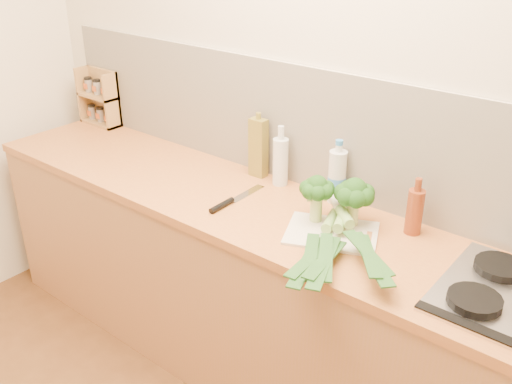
% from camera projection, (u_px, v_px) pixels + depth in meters
% --- Properties ---
extents(room_shell, '(3.50, 3.50, 3.50)m').
position_uv_depth(room_shell, '(317.00, 131.00, 2.44)').
color(room_shell, beige).
rests_on(room_shell, ground).
extents(counter, '(3.20, 0.62, 0.90)m').
position_uv_depth(counter, '(274.00, 299.00, 2.56)').
color(counter, '#A16B43').
rests_on(counter, ground).
extents(chopping_board, '(0.42, 0.37, 0.01)m').
position_uv_depth(chopping_board, '(332.00, 233.00, 2.19)').
color(chopping_board, beige).
rests_on(chopping_board, counter).
extents(broccoli_left, '(0.14, 0.14, 0.19)m').
position_uv_depth(broccoli_left, '(317.00, 190.00, 2.21)').
color(broccoli_left, '#B5C975').
rests_on(broccoli_left, chopping_board).
extents(broccoli_right, '(0.16, 0.16, 0.20)m').
position_uv_depth(broccoli_right, '(355.00, 194.00, 2.18)').
color(broccoli_right, '#B5C975').
rests_on(broccoli_right, chopping_board).
extents(leek_front, '(0.25, 0.65, 0.04)m').
position_uv_depth(leek_front, '(326.00, 230.00, 2.15)').
color(leek_front, white).
rests_on(leek_front, chopping_board).
extents(leek_mid, '(0.27, 0.63, 0.04)m').
position_uv_depth(leek_mid, '(337.00, 230.00, 2.12)').
color(leek_mid, white).
rests_on(leek_mid, chopping_board).
extents(leek_back, '(0.49, 0.45, 0.04)m').
position_uv_depth(leek_back, '(352.00, 227.00, 2.10)').
color(leek_back, white).
rests_on(leek_back, chopping_board).
extents(chefs_knife, '(0.04, 0.34, 0.02)m').
position_uv_depth(chefs_knife, '(228.00, 202.00, 2.41)').
color(chefs_knife, silver).
rests_on(chefs_knife, counter).
extents(spice_rack, '(0.27, 0.11, 0.32)m').
position_uv_depth(spice_rack, '(101.00, 100.00, 3.29)').
color(spice_rack, tan).
rests_on(spice_rack, counter).
extents(oil_tin, '(0.08, 0.05, 0.31)m').
position_uv_depth(oil_tin, '(258.00, 147.00, 2.62)').
color(oil_tin, olive).
rests_on(oil_tin, counter).
extents(glass_bottle, '(0.07, 0.07, 0.28)m').
position_uv_depth(glass_bottle, '(280.00, 161.00, 2.55)').
color(glass_bottle, silver).
rests_on(glass_bottle, counter).
extents(amber_bottle, '(0.06, 0.06, 0.23)m').
position_uv_depth(amber_bottle, '(415.00, 211.00, 2.16)').
color(amber_bottle, maroon).
rests_on(amber_bottle, counter).
extents(water_bottle, '(0.08, 0.08, 0.26)m').
position_uv_depth(water_bottle, '(337.00, 178.00, 2.40)').
color(water_bottle, silver).
rests_on(water_bottle, counter).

